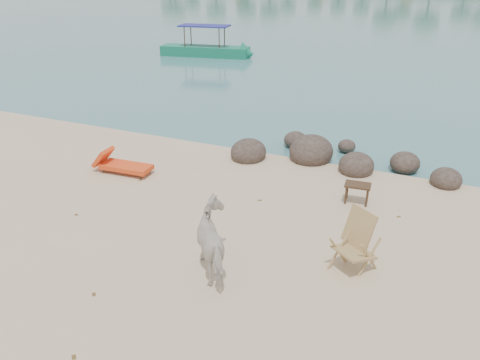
# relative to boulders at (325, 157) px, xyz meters

# --- Properties ---
(boulders) EXTENTS (6.32, 2.77, 0.96)m
(boulders) POSITION_rel_boulders_xyz_m (0.00, 0.00, 0.00)
(boulders) COLOR #332822
(boulders) RESTS_ON ground
(cow) EXTENTS (1.52, 1.59, 1.28)m
(cow) POSITION_rel_boulders_xyz_m (-0.48, -5.99, 0.46)
(cow) COLOR silver
(cow) RESTS_ON ground
(side_table) EXTENTS (0.64, 0.44, 0.49)m
(side_table) POSITION_rel_boulders_xyz_m (1.35, -2.19, 0.06)
(side_table) COLOR #332014
(side_table) RESTS_ON ground
(lounge_chair) EXTENTS (1.81, 0.73, 0.53)m
(lounge_chair) POSITION_rel_boulders_xyz_m (-4.77, -2.96, 0.09)
(lounge_chair) COLOR #E4421A
(lounge_chair) RESTS_ON ground
(deck_chair) EXTENTS (0.99, 1.01, 1.07)m
(deck_chair) POSITION_rel_boulders_xyz_m (1.81, -4.91, 0.36)
(deck_chair) COLOR #9E764F
(deck_chair) RESTS_ON ground
(boat_near) EXTENTS (6.36, 2.46, 3.02)m
(boat_near) POSITION_rel_boulders_xyz_m (-11.34, 14.15, 1.33)
(boat_near) COLOR #127050
(boat_near) RESTS_ON water
(dead_leaves) EXTENTS (7.19, 7.16, 0.00)m
(dead_leaves) POSITION_rel_boulders_xyz_m (-0.83, -6.30, -0.18)
(dead_leaves) COLOR brown
(dead_leaves) RESTS_ON ground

